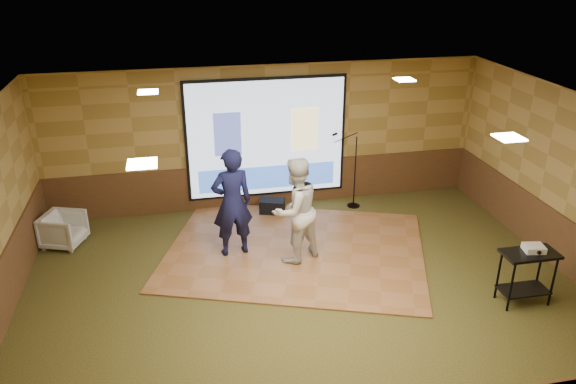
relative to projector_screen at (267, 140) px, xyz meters
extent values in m
plane|color=#2A3518|center=(0.00, -3.44, -1.47)|extent=(9.00, 9.00, 0.00)
cube|color=#AD8C48|center=(0.00, 0.06, 0.03)|extent=(9.00, 0.04, 3.00)
cube|color=#AD8C48|center=(0.00, -6.94, 0.03)|extent=(9.00, 0.04, 3.00)
cube|color=#AD8C48|center=(4.50, -3.44, 0.03)|extent=(0.04, 7.00, 3.00)
cube|color=silver|center=(0.00, -3.44, 1.53)|extent=(9.00, 7.00, 0.04)
cube|color=#50301A|center=(0.00, 0.04, -1.00)|extent=(9.00, 0.04, 0.95)
cube|color=#50301A|center=(-4.48, -3.44, -1.00)|extent=(0.04, 7.00, 0.95)
cube|color=#50301A|center=(4.48, -3.44, -1.00)|extent=(0.04, 7.00, 0.95)
cube|color=black|center=(0.00, 0.01, 0.03)|extent=(3.32, 0.03, 2.52)
cube|color=#C9DEFF|center=(0.00, -0.02, 0.03)|extent=(3.20, 0.02, 2.40)
cube|color=#424C93|center=(-0.80, -0.03, 0.18)|extent=(0.55, 0.01, 0.90)
cube|color=#FFE993|center=(0.80, -0.03, 0.18)|extent=(0.55, 0.01, 0.90)
cube|color=blue|center=(0.00, -0.03, -0.82)|extent=(2.88, 0.01, 0.50)
cube|color=#FFEDBF|center=(-2.20, -1.64, 1.50)|extent=(0.32, 0.32, 0.02)
cube|color=#FFEDBF|center=(2.20, -1.64, 1.50)|extent=(0.32, 0.32, 0.02)
cube|color=#FFEDBF|center=(-2.20, -4.94, 1.50)|extent=(0.32, 0.32, 0.02)
cube|color=#FFEDBF|center=(2.20, -4.94, 1.50)|extent=(0.32, 0.32, 0.02)
cube|color=#975F37|center=(0.16, -2.07, -1.46)|extent=(5.51, 4.85, 0.03)
imported|color=#13153D|center=(-0.96, -1.95, -0.45)|extent=(0.79, 0.58, 1.99)
imported|color=silver|center=(0.08, -2.38, -0.50)|extent=(1.14, 1.05, 1.89)
cylinder|color=black|center=(2.93, -4.53, -1.05)|extent=(0.04, 0.04, 0.84)
cylinder|color=black|center=(3.64, -4.53, -1.05)|extent=(0.04, 0.04, 0.84)
cylinder|color=black|center=(2.93, -4.18, -1.05)|extent=(0.04, 0.04, 0.84)
cylinder|color=black|center=(3.64, -4.18, -1.05)|extent=(0.04, 0.04, 0.84)
cube|color=black|center=(3.29, -4.36, -0.61)|extent=(0.84, 0.44, 0.04)
cube|color=black|center=(3.29, -4.36, -1.25)|extent=(0.75, 0.40, 0.03)
cube|color=white|center=(3.35, -4.32, -0.54)|extent=(0.33, 0.29, 0.10)
cylinder|color=black|center=(1.79, -0.45, -1.46)|extent=(0.27, 0.27, 0.02)
cylinder|color=black|center=(1.79, -0.45, -0.69)|extent=(0.02, 0.02, 1.56)
cylinder|color=black|center=(1.56, -0.45, 0.09)|extent=(0.50, 0.02, 0.19)
cylinder|color=black|center=(1.32, -0.45, 0.17)|extent=(0.11, 0.05, 0.08)
imported|color=gray|center=(-4.00, -0.97, -1.16)|extent=(0.89, 0.87, 0.63)
cube|color=black|center=(0.02, -0.45, -1.32)|extent=(0.58, 0.48, 0.31)
camera|label=1|loc=(-1.81, -10.82, 3.67)|focal=35.00mm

